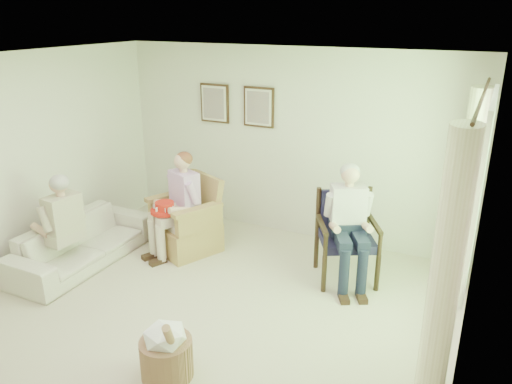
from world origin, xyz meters
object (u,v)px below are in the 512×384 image
Objects in this scene: person_wicker at (180,198)px; red_hat at (165,208)px; person_dark at (347,217)px; person_sofa at (59,221)px; wood_armchair at (349,233)px; sofa at (82,243)px; wicker_armchair at (187,227)px; hatbox at (166,350)px.

red_hat is (-0.11, -0.18, -0.10)m from person_wicker.
person_dark reaches higher than person_sofa.
wood_armchair is 3.32m from sofa.
hatbox is at bearing -36.24° from wicker_armchair.
wood_armchair is 3.42m from person_sofa.
wood_armchair is at bearing -69.41° from sofa.
sofa is (-3.09, -1.16, -0.28)m from wood_armchair.
person_dark is at bearing 119.94° from person_sofa.
sofa is 1.55× the size of person_sofa.
person_sofa is 3.38× the size of red_hat.
wicker_armchair is 2.50m from hatbox.
wood_armchair is 2.17m from person_wicker.
wicker_armchair is at bearing 71.15° from red_hat.
sofa is 3.29m from person_dark.
sofa is 5.25× the size of red_hat.
sofa is at bearing -172.75° from person_sofa.
hatbox is (2.18, -1.26, -0.02)m from sofa.
person_dark reaches higher than wood_armchair.
wood_armchair is at bearing 69.43° from hatbox.
person_wicker is 1.46m from person_sofa.
wicker_armchair is at bearing 153.53° from person_dark.
wicker_armchair is 1.33m from sofa.
sofa is 1.37× the size of person_dark.
wicker_armchair is 2.72× the size of red_hat.
person_wicker is (0.00, -0.13, 0.46)m from wicker_armchair.
person_wicker is (-2.13, -0.37, 0.21)m from wood_armchair.
sofa is at bearing -116.04° from person_wicker.
person_sofa is at bearing -103.65° from wicker_armchair.
person_dark reaches higher than person_wicker.
red_hat is (0.85, 0.91, -0.02)m from person_sofa.
wood_armchair is 0.83× the size of person_sofa.
person_sofa is (-0.96, -1.09, -0.08)m from person_wicker.
person_dark is 1.13× the size of person_sofa.
wood_armchair is 0.31m from person_dark.
person_dark is (3.09, 0.99, 0.55)m from sofa.
hatbox is (1.22, -2.18, -0.05)m from wicker_armchair.
red_hat is at bearing -84.33° from wicker_armchair.
red_hat is at bearing -95.84° from person_wicker.
sofa is 2.83× the size of hatbox.
person_sofa is 1.25m from red_hat.
wood_armchair is 1.52× the size of hatbox.
sofa is 0.51m from person_sofa.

